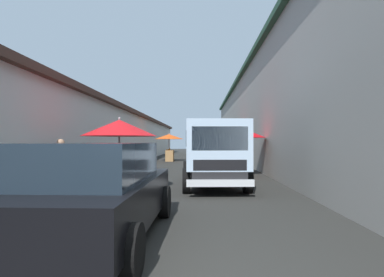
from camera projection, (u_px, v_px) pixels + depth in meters
name	position (u px, v px, depth m)	size (l,w,h in m)	color
ground	(186.00, 169.00, 16.36)	(90.00, 90.00, 0.00)	#282826
building_left_whitewash	(73.00, 137.00, 18.85)	(49.80, 7.50, 3.54)	silver
building_right_concrete	(305.00, 115.00, 18.42)	(49.80, 7.50, 6.22)	gray
fruit_stall_far_left	(223.00, 138.00, 20.56)	(2.53, 2.53, 2.27)	#9E9EA3
fruit_stall_mid_lane	(169.00, 140.00, 22.64)	(2.18, 2.18, 2.11)	#9E9EA3
fruit_stall_far_right	(240.00, 139.00, 13.23)	(2.24, 2.24, 2.18)	#9E9EA3
fruit_stall_near_left	(119.00, 135.00, 8.98)	(2.23, 2.23, 2.20)	#9E9EA3
hatchback_car	(96.00, 190.00, 4.57)	(3.93, 1.95, 1.45)	black
delivery_truck	(215.00, 156.00, 9.32)	(5.00, 2.16, 2.08)	black
vendor_by_crates	(60.00, 163.00, 8.15)	(0.43, 0.52, 1.55)	#232328
vendor_in_shade	(226.00, 151.00, 17.38)	(0.53, 0.44, 1.60)	#232328
parked_scooter	(228.00, 158.00, 18.41)	(1.69, 0.32, 1.14)	black
plastic_stool	(41.00, 190.00, 7.21)	(0.30, 0.30, 0.43)	red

